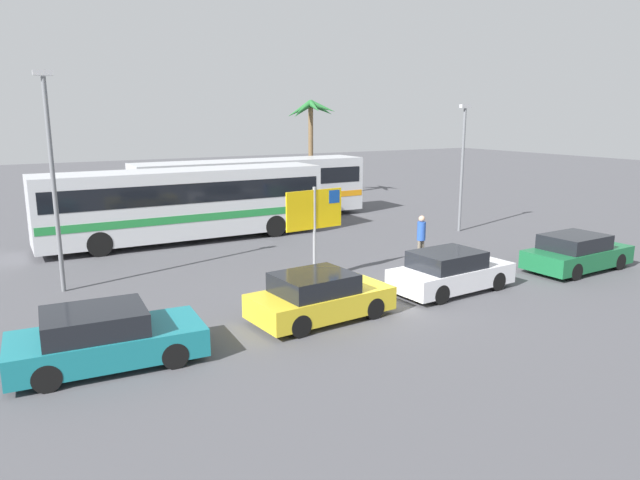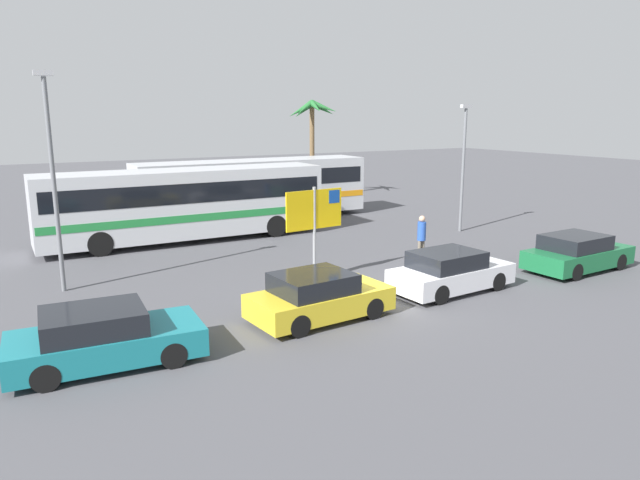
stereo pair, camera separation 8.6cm
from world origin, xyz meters
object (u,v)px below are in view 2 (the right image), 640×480
ferry_sign (315,213)px  pedestrian_near_sign (422,235)px  car_yellow (318,297)px  car_white (450,272)px  bus_front_coach (185,201)px  bus_rear_coach (253,186)px  car_teal (103,338)px  car_green (577,253)px

ferry_sign → pedestrian_near_sign: size_ratio=1.76×
car_yellow → car_white: (4.91, 0.20, -0.00)m
bus_front_coach → pedestrian_near_sign: bearing=-51.4°
bus_front_coach → bus_rear_coach: bearing=36.4°
ferry_sign → car_teal: (-7.41, -3.57, -1.69)m
car_teal → car_yellow: bearing=5.9°
bus_front_coach → car_white: 12.64m
pedestrian_near_sign → bus_front_coach: bearing=-150.2°
ferry_sign → car_yellow: size_ratio=0.79×
car_white → car_green: 5.73m
bus_front_coach → car_yellow: bus_front_coach is taller
pedestrian_near_sign → car_teal: bearing=-81.6°
car_white → car_green: (5.72, -0.30, 0.00)m
car_teal → ferry_sign: bearing=29.3°
ferry_sign → car_white: ferry_sign is taller
bus_front_coach → car_yellow: size_ratio=3.06×
ferry_sign → pedestrian_near_sign: ferry_sign is taller
ferry_sign → car_teal: size_ratio=0.75×
car_yellow → car_green: bearing=-5.4°
car_yellow → pedestrian_near_sign: bearing=23.7°
ferry_sign → car_green: 9.66m
car_teal → pedestrian_near_sign: (12.05, 3.72, 0.45)m
car_teal → car_green: bearing=4.0°
car_yellow → car_teal: size_ratio=0.94×
bus_rear_coach → pedestrian_near_sign: (1.86, -11.69, -0.70)m
ferry_sign → car_teal: bearing=-160.5°
bus_front_coach → car_yellow: 11.78m
car_white → car_green: bearing=-6.9°
bus_front_coach → car_green: 16.04m
car_white → car_yellow: bearing=178.4°
bus_rear_coach → car_teal: bus_rear_coach is taller
bus_rear_coach → bus_front_coach: bearing=-143.6°
bus_front_coach → pedestrian_near_sign: 10.55m
car_teal → car_white: (10.55, 0.43, -0.00)m
bus_front_coach → car_white: bearing=-66.3°
bus_front_coach → car_white: (5.06, -11.52, -1.15)m
bus_rear_coach → ferry_sign: bearing=-103.2°
bus_rear_coach → pedestrian_near_sign: bearing=-81.0°
car_white → pedestrian_near_sign: bearing=61.6°
car_yellow → car_white: size_ratio=0.97×
car_teal → car_green: size_ratio=1.01×
car_teal → car_white: 10.56m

